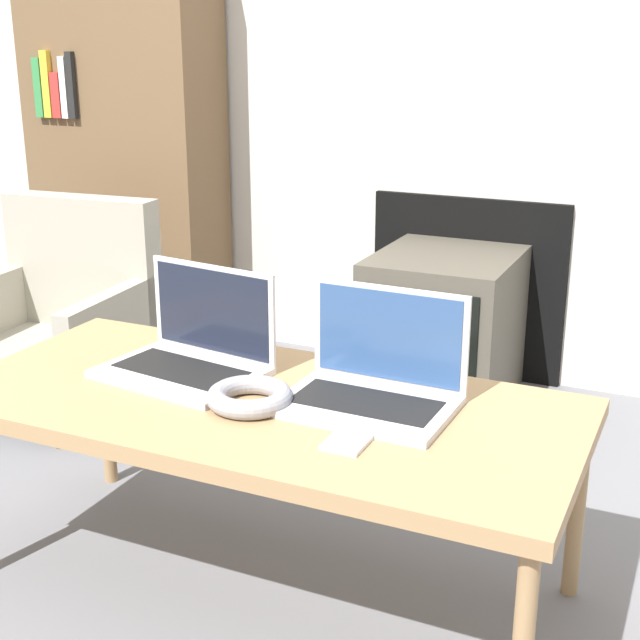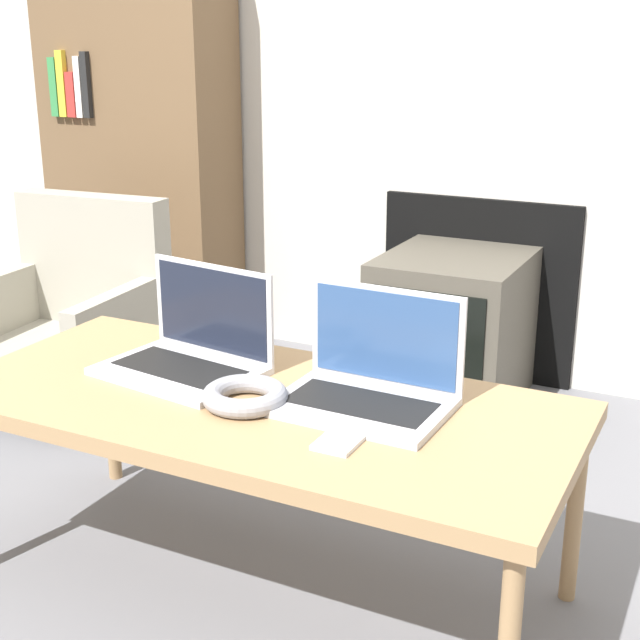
# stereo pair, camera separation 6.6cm
# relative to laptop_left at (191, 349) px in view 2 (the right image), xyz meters

# --- Properties ---
(wall_back) EXTENTS (7.00, 0.08, 2.60)m
(wall_back) POSITION_rel_laptop_left_xyz_m (0.22, 1.46, 0.78)
(wall_back) COLOR beige
(wall_back) RESTS_ON ground_plane
(table) EXTENTS (1.33, 0.62, 0.46)m
(table) POSITION_rel_laptop_left_xyz_m (0.22, -0.08, -0.08)
(table) COLOR #9E7A51
(table) RESTS_ON ground_plane
(laptop_left) EXTENTS (0.38, 0.29, 0.23)m
(laptop_left) POSITION_rel_laptop_left_xyz_m (0.00, 0.00, 0.00)
(laptop_left) COLOR silver
(laptop_left) RESTS_ON table
(laptop_right) EXTENTS (0.35, 0.26, 0.23)m
(laptop_right) POSITION_rel_laptop_left_xyz_m (0.44, 0.00, 0.00)
(laptop_right) COLOR #B2B2B7
(laptop_right) RESTS_ON table
(headphones) EXTENTS (0.18, 0.18, 0.04)m
(headphones) POSITION_rel_laptop_left_xyz_m (0.21, -0.13, -0.03)
(headphones) COLOR gray
(headphones) RESTS_ON table
(phone) EXTENTS (0.08, 0.12, 0.01)m
(phone) POSITION_rel_laptop_left_xyz_m (0.47, -0.19, -0.04)
(phone) COLOR silver
(phone) RESTS_ON table
(tv) EXTENTS (0.45, 0.52, 0.50)m
(tv) POSITION_rel_laptop_left_xyz_m (0.24, 1.15, -0.26)
(tv) COLOR #4C473D
(tv) RESTS_ON ground_plane
(armchair) EXTENTS (0.60, 0.61, 0.67)m
(armchair) POSITION_rel_laptop_left_xyz_m (-0.92, 0.62, -0.20)
(armchair) COLOR gray
(armchair) RESTS_ON ground_plane
(bookshelf) EXTENTS (0.75, 0.32, 1.62)m
(bookshelf) POSITION_rel_laptop_left_xyz_m (-1.09, 1.26, 0.30)
(bookshelf) COLOR brown
(bookshelf) RESTS_ON ground_plane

